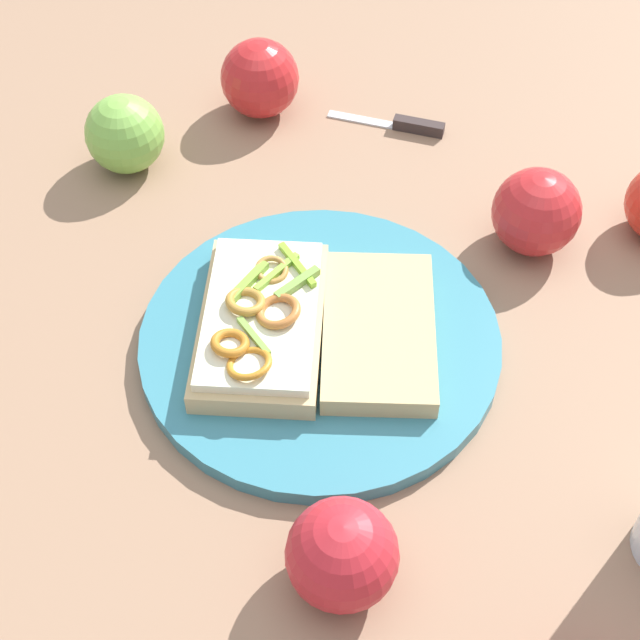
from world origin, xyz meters
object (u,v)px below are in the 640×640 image
at_px(bread_slice_side, 379,331).
at_px(apple_3, 536,212).
at_px(apple_0, 125,134).
at_px(apple_5, 260,78).
at_px(sandwich, 261,321).
at_px(knife, 403,124).
at_px(plate, 320,341).
at_px(apple_4, 342,555).

bearing_deg(bread_slice_side, apple_3, -47.36).
relative_size(apple_0, apple_5, 0.95).
relative_size(apple_0, apple_3, 0.96).
bearing_deg(bread_slice_side, sandwich, 88.69).
bearing_deg(apple_5, apple_3, 121.31).
distance_m(bread_slice_side, knife, 0.30).
height_order(plate, apple_3, apple_3).
bearing_deg(apple_4, plate, -106.88).
bearing_deg(knife, apple_4, 98.68).
bearing_deg(plate, apple_0, -71.75).
bearing_deg(apple_3, bread_slice_side, 19.69).
xyz_separation_m(apple_0, apple_4, (-0.03, 0.50, 0.00)).
relative_size(bread_slice_side, apple_3, 1.97).
distance_m(sandwich, apple_3, 0.28).
distance_m(apple_0, knife, 0.29).
relative_size(apple_0, apple_4, 0.99).
bearing_deg(sandwich, bread_slice_side, -89.66).
bearing_deg(apple_0, apple_5, -166.72).
distance_m(apple_4, knife, 0.52).
bearing_deg(apple_0, bread_slice_side, 114.31).
bearing_deg(plate, bread_slice_side, 155.40).
xyz_separation_m(apple_3, apple_5, (0.17, -0.28, 0.00)).
distance_m(plate, knife, 0.31).
bearing_deg(sandwich, knife, -21.38).
height_order(apple_5, knife, apple_5).
relative_size(bread_slice_side, apple_0, 2.05).
relative_size(plate, knife, 2.88).
relative_size(plate, apple_5, 3.71).
bearing_deg(apple_3, sandwich, 5.32).
height_order(plate, apple_5, apple_5).
distance_m(sandwich, apple_5, 0.32).
bearing_deg(apple_5, plate, 80.01).
bearing_deg(apple_0, knife, 170.77).
height_order(bread_slice_side, knife, bread_slice_side).
height_order(apple_3, apple_4, apple_3).
relative_size(plate, apple_4, 3.89).
bearing_deg(apple_0, plate, 108.25).
relative_size(plate, apple_0, 3.91).
distance_m(sandwich, bread_slice_side, 0.10).
relative_size(apple_5, knife, 0.78).
distance_m(apple_0, apple_5, 0.16).
distance_m(bread_slice_side, apple_0, 0.34).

